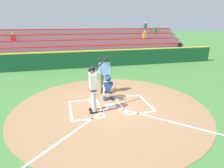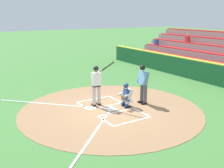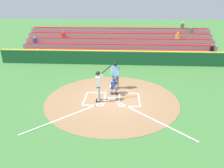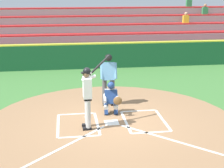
{
  "view_description": "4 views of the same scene",
  "coord_description": "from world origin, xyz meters",
  "px_view_note": "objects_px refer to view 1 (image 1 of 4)",
  "views": [
    {
      "loc": [
        1.7,
        7.04,
        3.4
      ],
      "look_at": [
        -0.16,
        -0.35,
        0.88
      ],
      "focal_mm": 30.07,
      "sensor_mm": 36.0,
      "label": 1
    },
    {
      "loc": [
        -9.4,
        5.75,
        4.08
      ],
      "look_at": [
        0.26,
        -0.22,
        1.07
      ],
      "focal_mm": 42.23,
      "sensor_mm": 36.0,
      "label": 2
    },
    {
      "loc": [
        -0.7,
        11.41,
        5.56
      ],
      "look_at": [
        0.02,
        -0.39,
        0.84
      ],
      "focal_mm": 33.41,
      "sensor_mm": 36.0,
      "label": 3
    },
    {
      "loc": [
        1.36,
        9.81,
        4.11
      ],
      "look_at": [
        -0.14,
        -0.87,
        1.01
      ],
      "focal_mm": 54.85,
      "sensor_mm": 36.0,
      "label": 4
    }
  ],
  "objects_px": {
    "baseball": "(90,102)",
    "batter": "(93,86)",
    "catcher": "(109,88)",
    "plate_umpire": "(105,72)"
  },
  "relations": [
    {
      "from": "catcher",
      "to": "batter",
      "type": "bearing_deg",
      "value": 51.15
    },
    {
      "from": "batter",
      "to": "plate_umpire",
      "type": "relative_size",
      "value": 1.14
    },
    {
      "from": "catcher",
      "to": "baseball",
      "type": "relative_size",
      "value": 15.27
    },
    {
      "from": "baseball",
      "to": "catcher",
      "type": "bearing_deg",
      "value": -166.35
    },
    {
      "from": "batter",
      "to": "baseball",
      "type": "height_order",
      "value": "batter"
    },
    {
      "from": "catcher",
      "to": "baseball",
      "type": "distance_m",
      "value": 1.05
    },
    {
      "from": "batter",
      "to": "plate_umpire",
      "type": "bearing_deg",
      "value": -113.87
    },
    {
      "from": "batter",
      "to": "baseball",
      "type": "distance_m",
      "value": 1.35
    },
    {
      "from": "baseball",
      "to": "batter",
      "type": "bearing_deg",
      "value": 91.79
    },
    {
      "from": "catcher",
      "to": "plate_umpire",
      "type": "xyz_separation_m",
      "value": [
        -0.03,
        -0.92,
        0.49
      ]
    }
  ]
}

